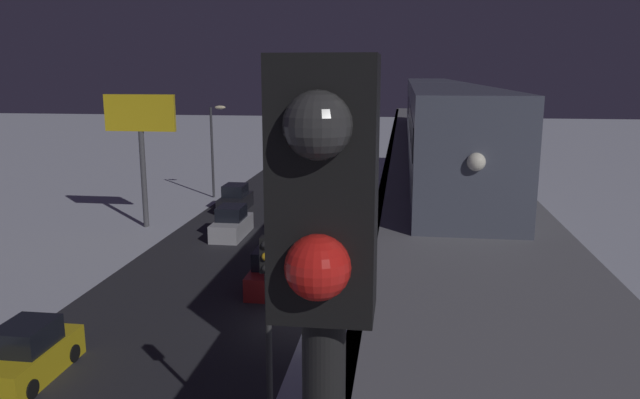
% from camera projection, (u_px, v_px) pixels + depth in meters
% --- Properties ---
extents(ground_plane, '(240.00, 240.00, 0.00)m').
position_uv_depth(ground_plane, '(298.00, 325.00, 25.43)').
color(ground_plane, silver).
extents(avenue_asphalt, '(11.00, 88.99, 0.01)m').
position_uv_depth(avenue_asphalt, '(179.00, 318.00, 26.12)').
color(avenue_asphalt, '#28282D').
rests_on(avenue_asphalt, ground_plane).
extents(elevated_railway, '(5.00, 88.99, 6.41)m').
position_uv_depth(elevated_railway, '(444.00, 199.00, 23.53)').
color(elevated_railway, slate).
rests_on(elevated_railway, ground_plane).
extents(subway_train, '(2.94, 36.87, 3.40)m').
position_uv_depth(subway_train, '(437.00, 114.00, 32.07)').
color(subway_train, '#4C5160').
rests_on(subway_train, elevated_railway).
extents(sedan_yellow, '(1.91, 4.18, 1.97)m').
position_uv_depth(sedan_yellow, '(29.00, 356.00, 20.91)').
color(sedan_yellow, gold).
rests_on(sedan_yellow, ground_plane).
extents(sedan_silver, '(1.80, 4.27, 1.97)m').
position_uv_depth(sedan_silver, '(232.00, 224.00, 38.99)').
color(sedan_silver, '#B2B2B7').
rests_on(sedan_silver, ground_plane).
extents(sedan_red, '(1.80, 4.24, 1.97)m').
position_uv_depth(sedan_red, '(272.00, 272.00, 29.59)').
color(sedan_red, '#A51E1E').
rests_on(sedan_red, ground_plane).
extents(sedan_red_2, '(1.80, 4.09, 1.97)m').
position_uv_depth(sedan_red_2, '(309.00, 185.00, 52.39)').
color(sedan_red_2, '#A51E1E').
rests_on(sedan_red_2, ground_plane).
extents(sedan_black, '(1.80, 4.23, 1.97)m').
position_uv_depth(sedan_black, '(235.00, 200.00, 46.36)').
color(sedan_black, black).
rests_on(sedan_black, ground_plane).
extents(traffic_light_near, '(0.32, 0.44, 6.40)m').
position_uv_depth(traffic_light_near, '(268.00, 321.00, 15.31)').
color(traffic_light_near, '#2D2D2D').
rests_on(traffic_light_near, ground_plane).
extents(traffic_light_mid, '(0.32, 0.44, 6.40)m').
position_uv_depth(traffic_light_mid, '(352.00, 168.00, 39.87)').
color(traffic_light_mid, '#2D2D2D').
rests_on(traffic_light_mid, ground_plane).
extents(traffic_light_far, '(0.32, 0.44, 6.40)m').
position_uv_depth(traffic_light_far, '(372.00, 131.00, 64.42)').
color(traffic_light_far, '#2D2D2D').
rests_on(traffic_light_far, ground_plane).
extents(commercial_billboard, '(4.80, 0.36, 8.90)m').
position_uv_depth(commercial_billboard, '(141.00, 126.00, 40.11)').
color(commercial_billboard, '#4C4C51').
rests_on(commercial_billboard, ground_plane).
extents(street_lamp_far, '(1.35, 0.44, 7.65)m').
position_uv_depth(street_lamp_far, '(214.00, 140.00, 50.17)').
color(street_lamp_far, '#38383D').
rests_on(street_lamp_far, ground_plane).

